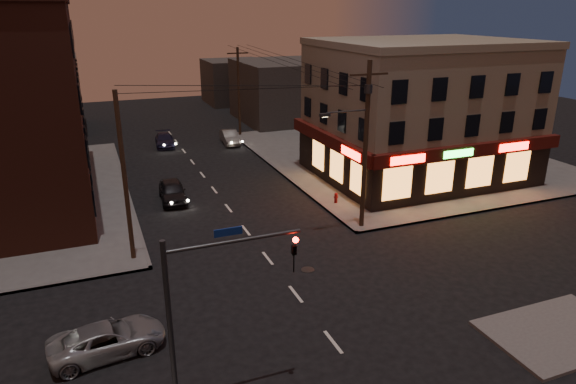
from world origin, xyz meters
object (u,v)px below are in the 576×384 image
sedan_near (172,191)px  fire_hydrant (336,197)px  sedan_mid (230,137)px  sedan_far (165,140)px  suv_cross (108,339)px

sedan_near → fire_hydrant: 11.47m
sedan_mid → sedan_far: bearing=170.6°
sedan_mid → sedan_far: (-6.23, 1.49, -0.07)m
suv_cross → sedan_mid: 33.17m
suv_cross → sedan_mid: size_ratio=1.07×
sedan_near → fire_hydrant: sedan_near is taller
sedan_near → fire_hydrant: size_ratio=5.88×
sedan_near → sedan_far: 15.81m
sedan_near → sedan_far: bearing=86.5°
sedan_mid → sedan_far: sedan_mid is taller
sedan_near → sedan_mid: size_ratio=1.03×
sedan_near → fire_hydrant: (10.36, -4.91, -0.18)m
sedan_far → fire_hydrant: size_ratio=5.84×
sedan_near → sedan_far: sedan_near is taller
suv_cross → fire_hydrant: suv_cross is taller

